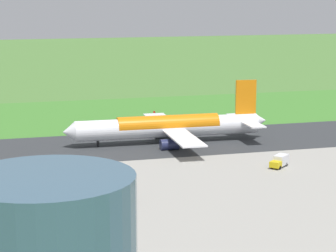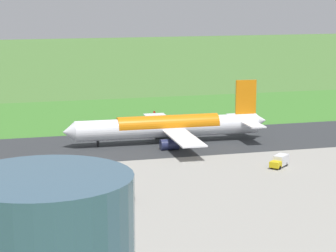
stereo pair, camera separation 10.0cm
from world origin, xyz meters
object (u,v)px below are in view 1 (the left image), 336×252
(service_car_followme, at_px, (113,184))
(service_truck_fuel, at_px, (280,161))
(no_stopping_sign, at_px, (154,114))
(airliner_main, at_px, (169,126))
(service_car_ops, at_px, (123,198))
(traffic_cone_orange, at_px, (143,119))

(service_car_followme, bearing_deg, service_truck_fuel, -170.89)
(service_car_followme, xyz_separation_m, no_stopping_sign, (-26.56, -70.91, 0.56))
(airliner_main, bearing_deg, service_car_ops, 64.77)
(service_truck_fuel, bearing_deg, service_car_ops, 22.44)
(service_truck_fuel, distance_m, traffic_cone_orange, 65.78)
(service_truck_fuel, bearing_deg, airliner_main, -60.43)
(service_car_followme, bearing_deg, traffic_cone_orange, -108.04)
(service_car_followme, distance_m, no_stopping_sign, 75.72)
(service_car_ops, bearing_deg, service_car_followme, -89.93)
(service_truck_fuel, height_order, traffic_cone_orange, service_truck_fuel)
(service_truck_fuel, xyz_separation_m, traffic_cone_orange, (16.31, -63.71, -1.13))
(service_car_ops, height_order, traffic_cone_orange, service_car_ops)
(service_truck_fuel, relative_size, service_car_ops, 1.33)
(airliner_main, xyz_separation_m, service_car_ops, (21.89, 46.46, -3.51))
(airliner_main, height_order, service_car_ops, airliner_main)
(no_stopping_sign, xyz_separation_m, traffic_cone_orange, (3.76, 0.92, -1.13))
(service_truck_fuel, xyz_separation_m, service_car_ops, (39.09, 16.15, -0.56))
(airliner_main, bearing_deg, traffic_cone_orange, -91.53)
(airliner_main, relative_size, no_stopping_sign, 23.09)
(traffic_cone_orange, bearing_deg, service_car_followme, 71.96)
(service_truck_fuel, relative_size, traffic_cone_orange, 10.63)
(service_truck_fuel, distance_m, service_car_ops, 42.30)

